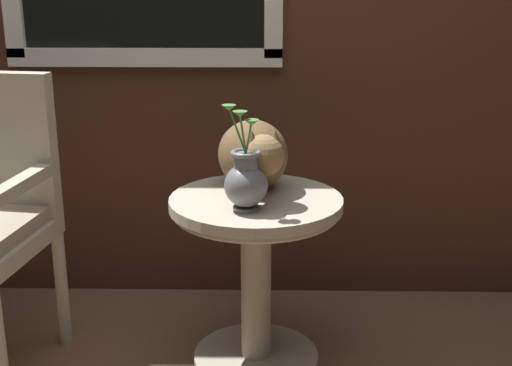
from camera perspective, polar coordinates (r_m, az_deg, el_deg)
wicker_side_table at (r=2.30m, az=-0.00°, el=-5.67°), size 0.57×0.57×0.60m
cat at (r=2.29m, az=-0.17°, el=2.36°), size 0.29×0.55×0.24m
pewter_vase_with_ivy at (r=2.09m, az=-0.86°, el=0.27°), size 0.14×0.13×0.32m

